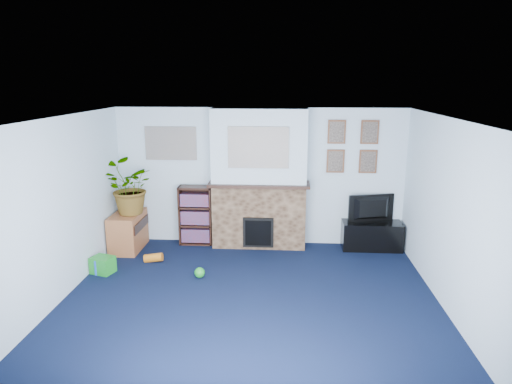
# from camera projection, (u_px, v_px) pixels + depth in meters

# --- Properties ---
(floor) EXTENTS (5.00, 4.50, 0.01)m
(floor) POSITION_uv_depth(u_px,v_px,m) (250.00, 300.00, 6.08)
(floor) COLOR black
(floor) RESTS_ON ground
(ceiling) EXTENTS (5.00, 4.50, 0.01)m
(ceiling) POSITION_uv_depth(u_px,v_px,m) (249.00, 119.00, 5.51)
(ceiling) COLOR white
(ceiling) RESTS_ON wall_back
(wall_back) EXTENTS (5.00, 0.04, 2.40)m
(wall_back) POSITION_uv_depth(u_px,v_px,m) (260.00, 177.00, 7.97)
(wall_back) COLOR silver
(wall_back) RESTS_ON ground
(wall_front) EXTENTS (5.00, 0.04, 2.40)m
(wall_front) POSITION_uv_depth(u_px,v_px,m) (227.00, 295.00, 3.62)
(wall_front) COLOR silver
(wall_front) RESTS_ON ground
(wall_left) EXTENTS (0.04, 4.50, 2.40)m
(wall_left) POSITION_uv_depth(u_px,v_px,m) (59.00, 210.00, 5.95)
(wall_left) COLOR silver
(wall_left) RESTS_ON ground
(wall_right) EXTENTS (0.04, 4.50, 2.40)m
(wall_right) POSITION_uv_depth(u_px,v_px,m) (451.00, 218.00, 5.64)
(wall_right) COLOR silver
(wall_right) RESTS_ON ground
(chimney_breast) EXTENTS (1.72, 0.50, 2.40)m
(chimney_breast) POSITION_uv_depth(u_px,v_px,m) (259.00, 180.00, 7.78)
(chimney_breast) COLOR brown
(chimney_breast) RESTS_ON ground
(collage_main) EXTENTS (1.00, 0.03, 0.68)m
(collage_main) POSITION_uv_depth(u_px,v_px,m) (258.00, 148.00, 7.43)
(collage_main) COLOR gray
(collage_main) RESTS_ON chimney_breast
(collage_left) EXTENTS (0.90, 0.03, 0.58)m
(collage_left) POSITION_uv_depth(u_px,v_px,m) (171.00, 143.00, 7.92)
(collage_left) COLOR gray
(collage_left) RESTS_ON wall_back
(portrait_tl) EXTENTS (0.30, 0.03, 0.40)m
(portrait_tl) POSITION_uv_depth(u_px,v_px,m) (337.00, 132.00, 7.68)
(portrait_tl) COLOR brown
(portrait_tl) RESTS_ON wall_back
(portrait_tr) EXTENTS (0.30, 0.03, 0.40)m
(portrait_tr) POSITION_uv_depth(u_px,v_px,m) (370.00, 132.00, 7.65)
(portrait_tr) COLOR brown
(portrait_tr) RESTS_ON wall_back
(portrait_bl) EXTENTS (0.30, 0.03, 0.40)m
(portrait_bl) POSITION_uv_depth(u_px,v_px,m) (335.00, 161.00, 7.80)
(portrait_bl) COLOR brown
(portrait_bl) RESTS_ON wall_back
(portrait_br) EXTENTS (0.30, 0.03, 0.40)m
(portrait_br) POSITION_uv_depth(u_px,v_px,m) (368.00, 161.00, 7.77)
(portrait_br) COLOR brown
(portrait_br) RESTS_ON wall_back
(tv_stand) EXTENTS (1.01, 0.42, 0.48)m
(tv_stand) POSITION_uv_depth(u_px,v_px,m) (371.00, 236.00, 7.87)
(tv_stand) COLOR black
(tv_stand) RESTS_ON ground
(television) EXTENTS (0.82, 0.31, 0.47)m
(television) POSITION_uv_depth(u_px,v_px,m) (373.00, 209.00, 7.78)
(television) COLOR black
(television) RESTS_ON tv_stand
(bookshelf) EXTENTS (0.58, 0.28, 1.05)m
(bookshelf) POSITION_uv_depth(u_px,v_px,m) (196.00, 216.00, 8.07)
(bookshelf) COLOR black
(bookshelf) RESTS_ON ground
(sideboard) EXTENTS (0.46, 0.82, 0.64)m
(sideboard) POSITION_uv_depth(u_px,v_px,m) (128.00, 230.00, 7.84)
(sideboard) COLOR #9C5832
(sideboard) RESTS_ON ground
(potted_plant) EXTENTS (1.06, 1.01, 0.93)m
(potted_plant) POSITION_uv_depth(u_px,v_px,m) (127.00, 188.00, 7.60)
(potted_plant) COLOR #26661E
(potted_plant) RESTS_ON sideboard
(mantel_clock) EXTENTS (0.09, 0.06, 0.13)m
(mantel_clock) POSITION_uv_depth(u_px,v_px,m) (254.00, 179.00, 7.73)
(mantel_clock) COLOR gold
(mantel_clock) RESTS_ON chimney_breast
(mantel_candle) EXTENTS (0.05, 0.05, 0.16)m
(mantel_candle) POSITION_uv_depth(u_px,v_px,m) (280.00, 179.00, 7.70)
(mantel_candle) COLOR #B2BFC6
(mantel_candle) RESTS_ON chimney_breast
(mantel_teddy) EXTENTS (0.13, 0.13, 0.13)m
(mantel_teddy) POSITION_uv_depth(u_px,v_px,m) (223.00, 179.00, 7.77)
(mantel_teddy) COLOR slate
(mantel_teddy) RESTS_ON chimney_breast
(mantel_can) EXTENTS (0.06, 0.06, 0.13)m
(mantel_can) POSITION_uv_depth(u_px,v_px,m) (296.00, 180.00, 7.69)
(mantel_can) COLOR blue
(mantel_can) RESTS_ON chimney_breast
(green_crate) EXTENTS (0.38, 0.34, 0.25)m
(green_crate) POSITION_uv_depth(u_px,v_px,m) (103.00, 264.00, 6.91)
(green_crate) COLOR #198C26
(green_crate) RESTS_ON ground
(toy_ball) EXTENTS (0.16, 0.16, 0.16)m
(toy_ball) POSITION_uv_depth(u_px,v_px,m) (200.00, 272.00, 6.75)
(toy_ball) COLOR #198C26
(toy_ball) RESTS_ON ground
(toy_block) EXTENTS (0.22, 0.22, 0.23)m
(toy_block) POSITION_uv_depth(u_px,v_px,m) (103.00, 266.00, 6.90)
(toy_block) COLOR blue
(toy_block) RESTS_ON ground
(toy_tube) EXTENTS (0.31, 0.14, 0.18)m
(toy_tube) POSITION_uv_depth(u_px,v_px,m) (154.00, 258.00, 7.33)
(toy_tube) COLOR orange
(toy_tube) RESTS_ON ground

